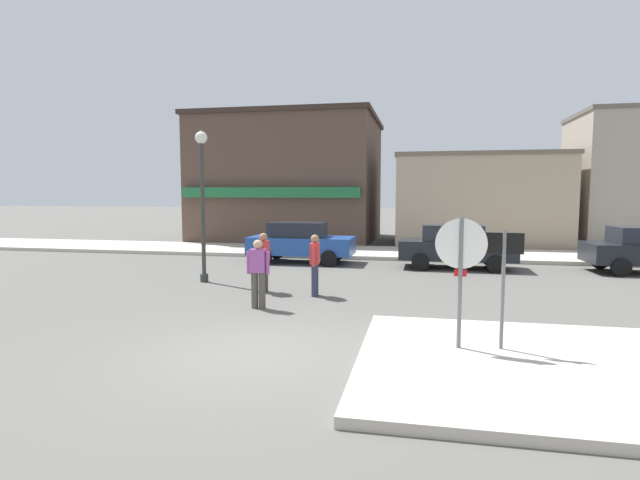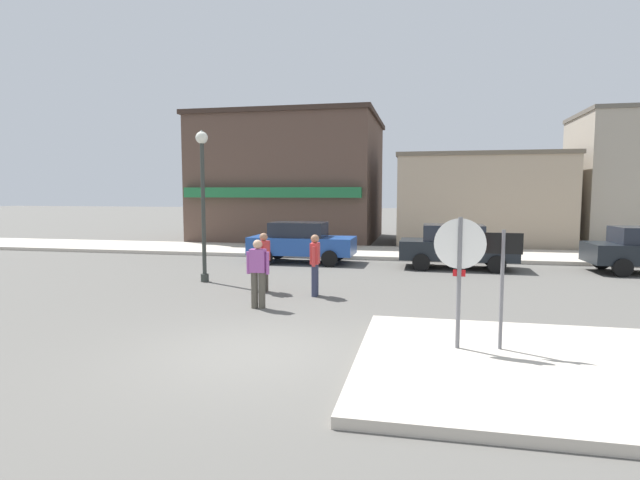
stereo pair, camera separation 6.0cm
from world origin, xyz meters
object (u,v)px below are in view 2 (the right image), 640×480
at_px(lamp_post, 203,184).
at_px(pedestrian_crossing_far, 264,260).
at_px(parked_car_nearest, 301,242).
at_px(pedestrian_crossing_near, 315,263).
at_px(pedestrian_kerb_side, 258,271).
at_px(stop_sign, 459,265).
at_px(parked_car_second, 456,246).
at_px(one_way_sign, 502,277).

bearing_deg(lamp_post, pedestrian_crossing_far, -26.72).
xyz_separation_m(lamp_post, parked_car_nearest, (1.86, 4.65, -2.15)).
height_order(lamp_post, pedestrian_crossing_near, lamp_post).
distance_m(pedestrian_crossing_near, pedestrian_kerb_side, 1.91).
height_order(stop_sign, parked_car_second, stop_sign).
xyz_separation_m(pedestrian_crossing_near, pedestrian_crossing_far, (-1.47, 0.22, 0.00)).
bearing_deg(pedestrian_crossing_near, lamp_post, 159.93).
height_order(stop_sign, pedestrian_kerb_side, stop_sign).
height_order(lamp_post, parked_car_second, lamp_post).
distance_m(stop_sign, parked_car_nearest, 11.52).
distance_m(parked_car_nearest, parked_car_second, 5.77).
xyz_separation_m(stop_sign, one_way_sign, (0.68, 0.08, -0.19)).
bearing_deg(parked_car_nearest, pedestrian_crossing_near, -72.81).
xyz_separation_m(parked_car_second, pedestrian_crossing_near, (-3.90, -5.68, 0.06)).
height_order(parked_car_nearest, pedestrian_kerb_side, pedestrian_kerb_side).
distance_m(one_way_sign, parked_car_second, 9.87).
bearing_deg(pedestrian_kerb_side, one_way_sign, -26.90).
height_order(parked_car_nearest, parked_car_second, same).
height_order(stop_sign, lamp_post, lamp_post).
height_order(one_way_sign, lamp_post, lamp_post).
xyz_separation_m(pedestrian_crossing_near, pedestrian_kerb_side, (-1.00, -1.63, 0.00)).
relative_size(stop_sign, parked_car_second, 0.57).
height_order(parked_car_second, pedestrian_crossing_far, pedestrian_crossing_far).
bearing_deg(stop_sign, pedestrian_kerb_side, 148.78).
bearing_deg(pedestrian_crossing_near, pedestrian_kerb_side, -121.42).
distance_m(lamp_post, parked_car_nearest, 5.45).
relative_size(lamp_post, pedestrian_kerb_side, 2.82).
height_order(stop_sign, parked_car_nearest, stop_sign).
relative_size(lamp_post, parked_car_nearest, 1.13).
bearing_deg(lamp_post, one_way_sign, -35.59).
distance_m(one_way_sign, lamp_post, 9.64).
bearing_deg(pedestrian_crossing_near, parked_car_nearest, 107.19).
relative_size(one_way_sign, pedestrian_crossing_near, 1.30).
xyz_separation_m(stop_sign, lamp_post, (-7.05, 5.61, 1.44)).
bearing_deg(parked_car_nearest, one_way_sign, -60.05).
height_order(stop_sign, pedestrian_crossing_far, stop_sign).
distance_m(one_way_sign, pedestrian_kerb_side, 5.63).
xyz_separation_m(parked_car_nearest, pedestrian_crossing_near, (1.86, -6.01, 0.06)).
relative_size(one_way_sign, parked_car_nearest, 0.52).
bearing_deg(pedestrian_crossing_far, stop_sign, -43.04).
relative_size(stop_sign, pedestrian_kerb_side, 1.43).
bearing_deg(pedestrian_kerb_side, stop_sign, -31.22).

